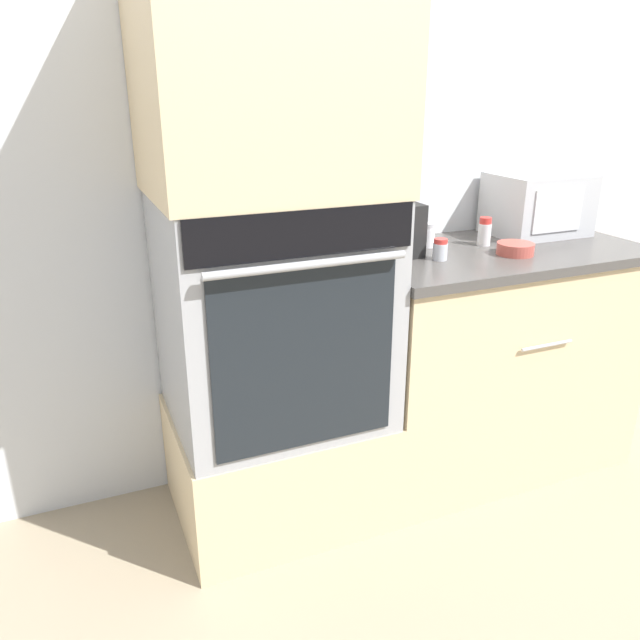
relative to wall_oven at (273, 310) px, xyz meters
The scene contains 13 objects.
ground_plane 0.92m from the wall_oven, 39.15° to the right, with size 12.00×12.00×0.00m, color gray.
wall_back 0.67m from the wall_oven, 42.48° to the left, with size 8.00×0.05×2.50m.
oven_cabinet_base 0.59m from the wall_oven, 90.00° to the left, with size 0.73×0.60×0.41m.
wall_oven is the anchor object (origin of this frame).
oven_cabinet_upper 0.76m from the wall_oven, 90.00° to the left, with size 0.73×0.60×0.74m.
counter_unit 0.98m from the wall_oven, ahead, with size 1.12×0.63×0.92m.
microwave 1.24m from the wall_oven, ahead, with size 0.38×0.29×0.25m.
knife_block 0.57m from the wall_oven, ahead, with size 0.11×0.15×0.23m.
bowl 0.92m from the wall_oven, ahead, with size 0.14×0.14×0.04m.
condiment_jar_near 0.70m from the wall_oven, 16.82° to the left, with size 0.04×0.04×0.07m.
condiment_jar_mid 0.63m from the wall_oven, ahead, with size 0.05×0.05×0.08m.
condiment_jar_far 0.91m from the wall_oven, ahead, with size 0.05×0.05×0.11m.
condiment_jar_back 0.70m from the wall_oven, 10.70° to the left, with size 0.06×0.06×0.09m.
Camera 1 is at (-0.98, -1.57, 1.51)m, focal length 35.00 mm.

